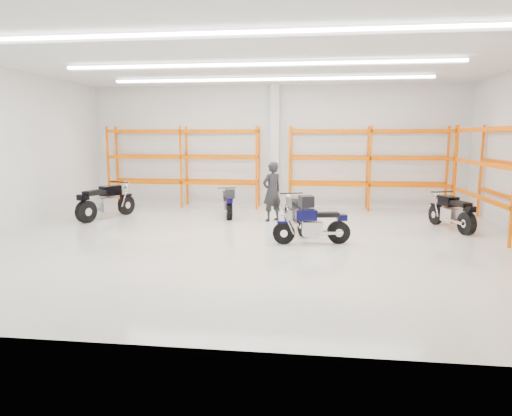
# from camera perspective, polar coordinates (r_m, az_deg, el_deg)

# --- Properties ---
(ground) EXTENTS (14.00, 14.00, 0.00)m
(ground) POSITION_cam_1_polar(r_m,az_deg,el_deg) (11.60, -0.09, -4.12)
(ground) COLOR beige
(ground) RESTS_ON ground
(room_shell) EXTENTS (14.02, 12.02, 4.51)m
(room_shell) POSITION_cam_1_polar(r_m,az_deg,el_deg) (11.35, -0.08, 12.27)
(room_shell) COLOR silver
(room_shell) RESTS_ON ground
(motorcycle_main) EXTENTS (1.91, 0.64, 0.94)m
(motorcycle_main) POSITION_cam_1_polar(r_m,az_deg,el_deg) (11.30, 7.39, -2.26)
(motorcycle_main) COLOR black
(motorcycle_main) RESTS_ON ground
(motorcycle_back_a) EXTENTS (1.13, 2.25, 1.16)m
(motorcycle_back_a) POSITION_cam_1_polar(r_m,az_deg,el_deg) (15.32, -18.45, 0.67)
(motorcycle_back_a) COLOR black
(motorcycle_back_a) RESTS_ON ground
(motorcycle_back_b) EXTENTS (0.81, 1.92, 0.99)m
(motorcycle_back_b) POSITION_cam_1_polar(r_m,az_deg,el_deg) (14.93, -3.49, 0.65)
(motorcycle_back_b) COLOR black
(motorcycle_back_b) RESTS_ON ground
(motorcycle_back_c) EXTENTS (1.00, 2.10, 1.10)m
(motorcycle_back_c) POSITION_cam_1_polar(r_m,az_deg,el_deg) (12.66, 5.22, -0.62)
(motorcycle_back_c) COLOR black
(motorcycle_back_c) RESTS_ON ground
(motorcycle_back_d) EXTENTS (0.88, 2.06, 1.04)m
(motorcycle_back_d) POSITION_cam_1_polar(r_m,az_deg,el_deg) (13.98, 23.37, -0.60)
(motorcycle_back_d) COLOR black
(motorcycle_back_d) RESTS_ON ground
(standing_man) EXTENTS (0.80, 0.78, 1.85)m
(standing_man) POSITION_cam_1_polar(r_m,az_deg,el_deg) (14.22, 2.01, 2.08)
(standing_man) COLOR black
(standing_man) RESTS_ON ground
(structural_column) EXTENTS (0.32, 0.32, 4.50)m
(structural_column) POSITION_cam_1_polar(r_m,az_deg,el_deg) (17.10, 2.38, 7.67)
(structural_column) COLOR white
(structural_column) RESTS_ON ground
(pallet_racking_back_left) EXTENTS (5.67, 0.87, 3.00)m
(pallet_racking_back_left) POSITION_cam_1_polar(r_m,az_deg,el_deg) (17.40, -9.02, 6.06)
(pallet_racking_back_left) COLOR #FF5500
(pallet_racking_back_left) RESTS_ON ground
(pallet_racking_back_right) EXTENTS (5.67, 0.87, 3.00)m
(pallet_racking_back_right) POSITION_cam_1_polar(r_m,az_deg,el_deg) (16.83, 13.94, 5.82)
(pallet_racking_back_right) COLOR #FF5500
(pallet_racking_back_right) RESTS_ON ground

